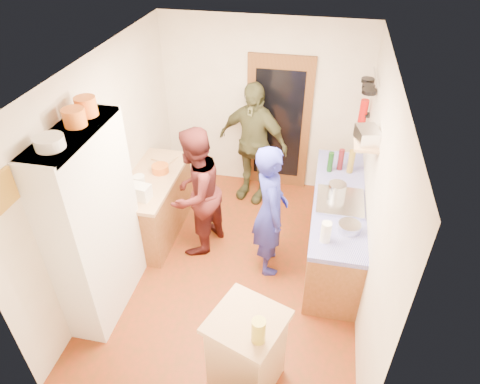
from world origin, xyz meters
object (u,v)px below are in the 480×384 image
(person_hob, at_px, (273,212))
(person_left, at_px, (199,192))
(hutch_body, at_px, (95,226))
(right_counter_base, at_px, (335,228))
(person_back, at_px, (253,143))
(island_base, at_px, (246,353))

(person_hob, xyz_separation_m, person_left, (-0.96, 0.21, 0.01))
(hutch_body, xyz_separation_m, right_counter_base, (2.50, 1.30, -0.68))
(hutch_body, distance_m, person_back, 2.66)
(hutch_body, height_order, right_counter_base, hutch_body)
(person_hob, distance_m, person_left, 0.98)
(island_base, height_order, person_back, person_back)
(right_counter_base, height_order, island_base, island_base)
(island_base, relative_size, person_back, 0.46)
(hutch_body, height_order, island_base, hutch_body)
(hutch_body, height_order, person_back, hutch_body)
(hutch_body, bearing_deg, person_hob, 27.25)
(right_counter_base, relative_size, person_left, 1.27)
(hutch_body, distance_m, person_left, 1.38)
(person_left, bearing_deg, person_back, 177.32)
(right_counter_base, bearing_deg, person_hob, -152.02)
(island_base, height_order, person_hob, person_hob)
(person_left, distance_m, person_back, 1.32)
(person_back, bearing_deg, person_hob, -53.86)
(island_base, bearing_deg, hutch_body, 158.24)
(right_counter_base, distance_m, person_left, 1.78)
(hutch_body, bearing_deg, person_back, 62.02)
(hutch_body, xyz_separation_m, person_hob, (1.74, 0.90, -0.24))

